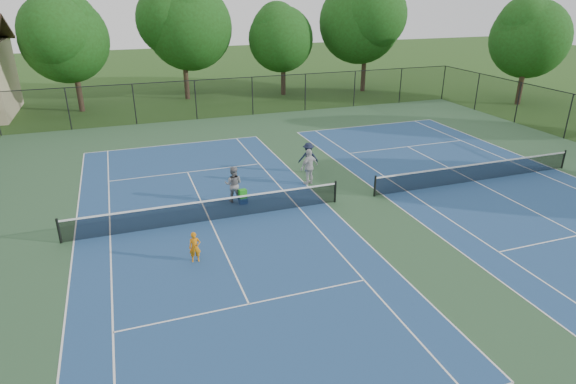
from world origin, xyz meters
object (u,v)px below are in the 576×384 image
object	(u,v)px
tree_back_a	(70,35)
bystander_b	(308,157)
instructor	(234,184)
ball_crate	(243,201)
tree_back_c	(283,35)
tree_back_d	(367,18)
ball_hopper	(243,194)
child_player	(195,247)
tree_side_e	(530,35)
tree_back_b	(182,23)
bystander_a	(309,167)

from	to	relation	value
tree_back_a	bystander_b	distance (m)	23.83
instructor	ball_crate	xyz separation A→B (m)	(0.32, -0.41, -0.72)
tree_back_c	tree_back_d	bearing A→B (deg)	-7.13
tree_back_c	bystander_b	distance (m)	22.01
tree_back_c	ball_crate	size ratio (longest dim) A/B	22.26
ball_hopper	instructor	bearing A→B (deg)	128.12
child_player	tree_side_e	bearing A→B (deg)	35.00
tree_back_a	tree_back_c	xyz separation A→B (m)	(18.00, 1.00, -0.56)
tree_side_e	ball_crate	size ratio (longest dim) A/B	23.53
child_player	ball_crate	distance (m)	5.38
tree_back_c	bystander_b	size ratio (longest dim) A/B	5.02
tree_side_e	bystander_b	xyz separation A→B (m)	(-23.71, -9.74, -4.97)
tree_back_c	tree_back_a	bearing A→B (deg)	-176.82
tree_side_e	instructor	world-z (taller)	tree_side_e
tree_back_b	tree_side_e	xyz separation A→B (m)	(27.00, -12.00, -0.79)
tree_back_a	tree_back_b	bearing A→B (deg)	12.53
child_player	bystander_a	size ratio (longest dim) A/B	0.62
tree_back_b	instructor	distance (m)	25.01
ball_hopper	tree_back_a	bearing A→B (deg)	108.99
instructor	bystander_a	xyz separation A→B (m)	(4.17, 0.87, 0.07)
tree_side_e	instructor	size ratio (longest dim) A/B	5.10
ball_crate	ball_hopper	bearing A→B (deg)	0.00
tree_back_c	bystander_a	bearing A→B (deg)	-105.79
bystander_b	ball_hopper	xyz separation A→B (m)	(-4.47, -2.97, -0.33)
bystander_a	ball_hopper	bearing A→B (deg)	-3.22
child_player	ball_crate	xyz separation A→B (m)	(2.96, 4.47, -0.44)
bystander_b	ball_crate	xyz separation A→B (m)	(-4.47, -2.97, -0.69)
tree_back_d	child_player	size ratio (longest dim) A/B	8.79
instructor	ball_hopper	xyz separation A→B (m)	(0.32, -0.41, -0.36)
bystander_b	ball_hopper	bearing A→B (deg)	47.11
tree_back_a	bystander_a	distance (m)	24.92
tree_back_b	bystander_b	xyz separation A→B (m)	(3.29, -21.74, -5.76)
tree_back_a	ball_crate	bearing A→B (deg)	-71.01
child_player	ball_hopper	distance (m)	5.36
bystander_b	ball_hopper	distance (m)	5.38
tree_back_c	instructor	bearing A→B (deg)	-114.27
tree_side_e	ball_hopper	world-z (taller)	tree_side_e
tree_back_d	bystander_b	size ratio (longest dim) A/B	6.20
tree_back_a	bystander_b	xyz separation A→B (m)	(12.29, -19.74, -5.20)
ball_crate	ball_hopper	distance (m)	0.36
tree_back_b	instructor	world-z (taller)	tree_back_b
tree_back_b	tree_back_c	world-z (taller)	tree_back_b
tree_back_b	bystander_a	xyz separation A→B (m)	(2.66, -23.43, -5.65)
ball_crate	ball_hopper	world-z (taller)	ball_hopper
tree_back_b	bystander_b	bearing A→B (deg)	-81.39
bystander_a	bystander_b	xyz separation A→B (m)	(0.63, 1.69, -0.11)
tree_back_c	tree_back_b	bearing A→B (deg)	173.66
ball_crate	tree_back_c	bearing A→B (deg)	66.76
tree_side_e	tree_back_a	bearing A→B (deg)	164.48
ball_crate	bystander_a	bearing A→B (deg)	18.51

